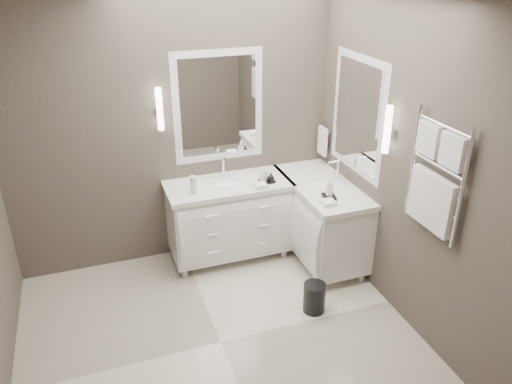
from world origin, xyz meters
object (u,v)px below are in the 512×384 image
object	(u,v)px
vanity_back	(229,215)
vanity_right	(321,216)
waste_bin	(314,297)
towel_ladder	(434,182)

from	to	relation	value
vanity_back	vanity_right	size ratio (longest dim) A/B	1.00
vanity_back	waste_bin	world-z (taller)	vanity_back
vanity_back	towel_ladder	bearing A→B (deg)	-55.90
vanity_right	towel_ladder	size ratio (longest dim) A/B	1.38
vanity_right	waste_bin	xyz separation A→B (m)	(-0.43, -0.78, -0.35)
waste_bin	towel_ladder	bearing A→B (deg)	-38.60
vanity_right	waste_bin	size ratio (longest dim) A/B	4.47
vanity_back	towel_ladder	xyz separation A→B (m)	(1.10, -1.63, 0.91)
towel_ladder	vanity_back	bearing A→B (deg)	124.10
vanity_right	towel_ladder	distance (m)	1.60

